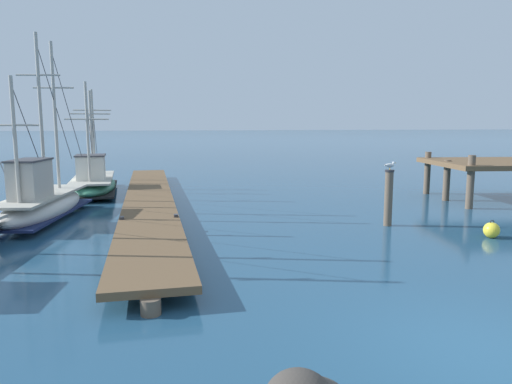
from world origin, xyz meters
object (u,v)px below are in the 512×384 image
(perched_seagull, at_px, (390,165))
(mooring_buoy, at_px, (492,230))
(fishing_boat_2, at_px, (41,202))
(fishing_boat_1, at_px, (93,182))
(mooring_piling, at_px, (389,197))

(perched_seagull, distance_m, mooring_buoy, 3.51)
(perched_seagull, height_order, mooring_buoy, perched_seagull)
(fishing_boat_2, height_order, mooring_buoy, fishing_boat_2)
(fishing_boat_1, xyz_separation_m, fishing_boat_2, (-0.84, -6.26, 0.11))
(fishing_boat_1, bearing_deg, mooring_buoy, -42.11)
(mooring_piling, distance_m, perched_seagull, 1.02)
(fishing_boat_1, distance_m, mooring_piling, 13.81)
(mooring_piling, xyz_separation_m, mooring_buoy, (2.18, -2.13, -0.72))
(mooring_piling, xyz_separation_m, perched_seagull, (-0.01, 0.00, 1.02))
(fishing_boat_1, relative_size, fishing_boat_2, 0.97)
(fishing_boat_2, distance_m, perched_seagull, 11.59)
(perched_seagull, bearing_deg, fishing_boat_2, 165.38)
(fishing_boat_2, xyz_separation_m, mooring_piling, (11.15, -2.91, 0.27))
(fishing_boat_1, height_order, perched_seagull, fishing_boat_1)
(fishing_boat_2, bearing_deg, mooring_buoy, -20.70)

